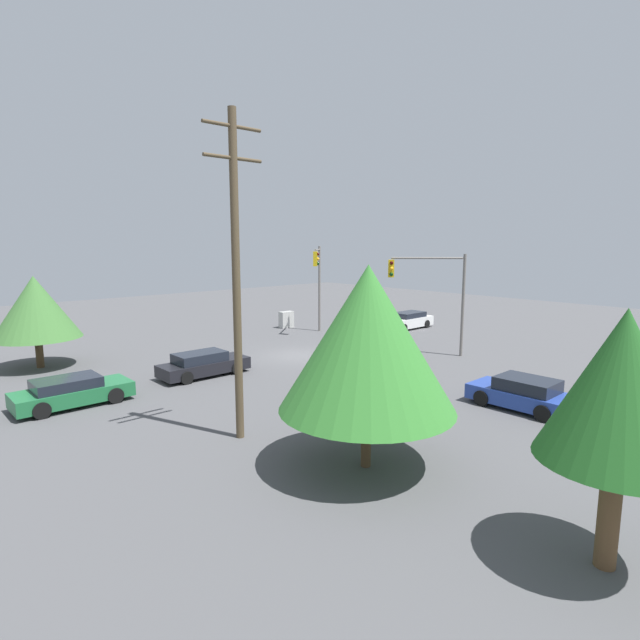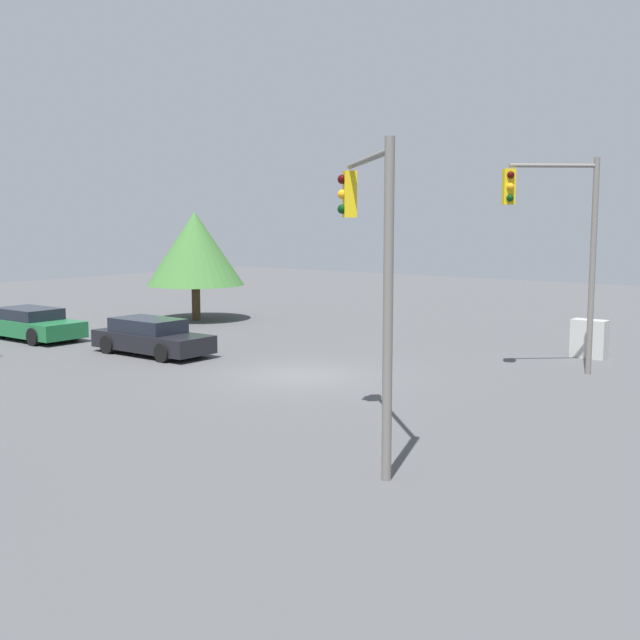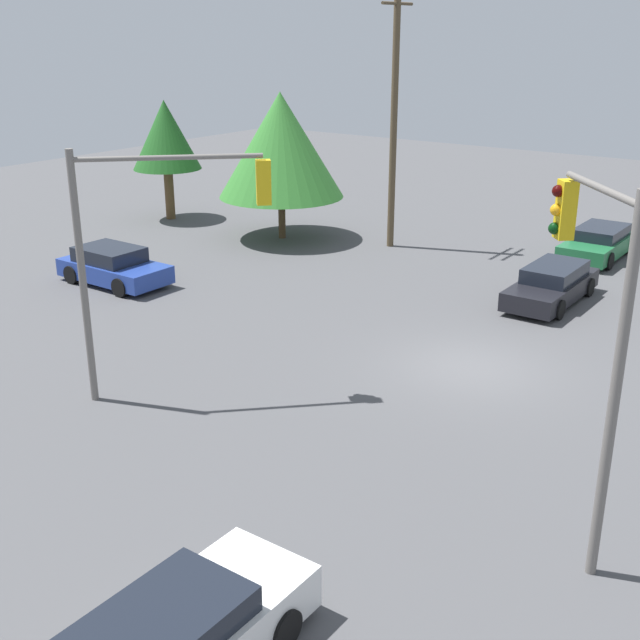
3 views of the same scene
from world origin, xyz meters
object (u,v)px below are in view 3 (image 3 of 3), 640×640
sedan_blue (113,266)px  traffic_signal_cross (156,229)px  traffic_signal_main (594,307)px  sedan_dark (552,284)px  sedan_green (599,243)px

sedan_blue → traffic_signal_cross: size_ratio=0.68×
traffic_signal_main → traffic_signal_cross: bearing=48.8°
traffic_signal_main → sedan_blue: bearing=32.4°
sedan_dark → traffic_signal_main: size_ratio=0.71×
sedan_green → traffic_signal_main: bearing=106.3°
sedan_dark → traffic_signal_main: traffic_signal_main is taller
sedan_green → sedan_dark: sedan_dark is taller
traffic_signal_main → traffic_signal_cross: size_ratio=1.06×
sedan_green → sedan_dark: size_ratio=1.00×
sedan_green → sedan_dark: bearing=94.5°
traffic_signal_main → traffic_signal_cross: traffic_signal_main is taller
sedan_green → traffic_signal_cross: (-19.18, 4.67, 3.66)m
traffic_signal_main → sedan_green: bearing=-25.1°
sedan_dark → traffic_signal_cross: bearing=67.7°
sedan_blue → traffic_signal_main: size_ratio=0.64×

